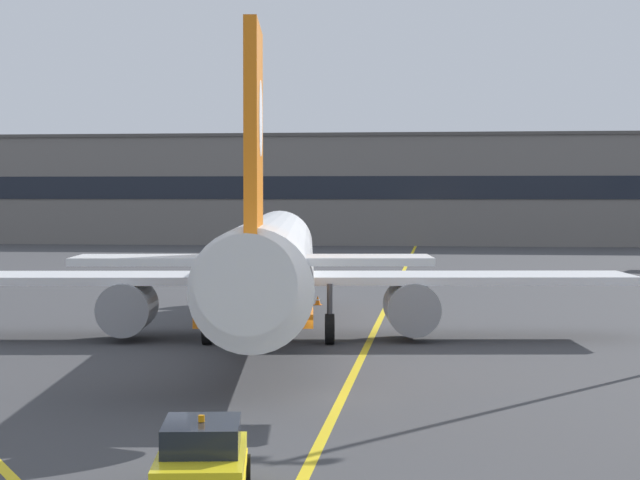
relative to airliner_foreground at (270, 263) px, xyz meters
name	(u,v)px	position (x,y,z in m)	size (l,w,h in m)	color
ground_plane	(314,398)	(3.99, -15.55, -3.37)	(400.00, 400.00, 0.00)	#3D3D3F
taxiway_centreline	(385,310)	(3.99, 14.45, -3.37)	(0.30, 180.00, 0.01)	yellow
airliner_foreground	(270,263)	(0.00, 0.00, 0.00)	(32.35, 41.46, 11.65)	white
service_car_nearest	(202,464)	(3.34, -28.77, -2.60)	(2.55, 4.43, 1.79)	yellow
safety_cone_by_nose_gear	(318,300)	(-0.05, 17.09, -3.11)	(0.44, 0.44, 0.55)	orange
terminal_building	(391,189)	(-1.84, 103.96, 3.54)	(129.75, 12.40, 13.80)	slate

